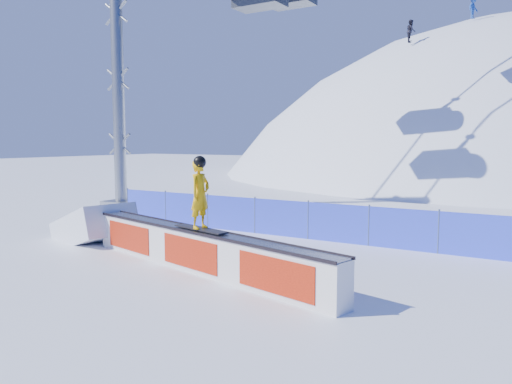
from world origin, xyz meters
The scene contains 6 objects.
ground centered at (0.00, 0.00, 0.00)m, with size 160.00×160.00×0.00m, color white.
snow_hill centered at (0.00, 42.00, -18.00)m, with size 64.00×64.00×64.00m.
safety_fence centered at (0.00, 4.50, 0.60)m, with size 22.05×0.05×1.30m.
rail_box centered at (-3.57, -0.46, 0.51)m, with size 8.46×2.68×1.03m.
snow_ramp centered at (-8.77, 0.85, 0.00)m, with size 2.61×1.74×0.98m, color white, non-canonical shape.
snowboarder centered at (-3.49, -0.48, 1.90)m, with size 1.72×0.71×1.77m.
Camera 1 is at (3.75, -9.86, 3.15)m, focal length 35.00 mm.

